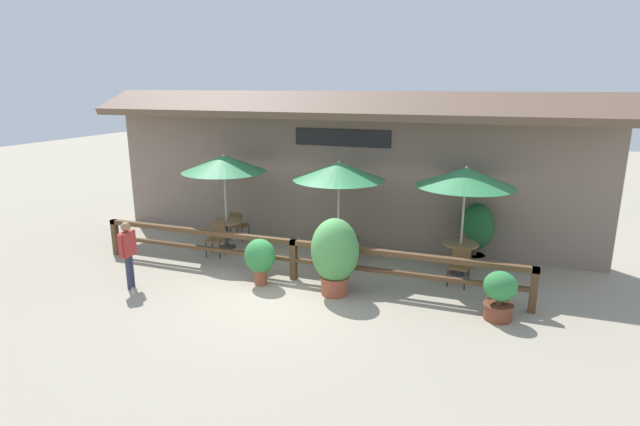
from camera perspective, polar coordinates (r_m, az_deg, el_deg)
The scene contains 20 objects.
ground_plane at distance 10.86m, azimuth -5.21°, elevation -9.46°, with size 60.00×60.00×0.00m, color #9E937F.
building_facade at distance 13.92m, azimuth 1.82°, elevation 5.25°, with size 14.28×1.49×4.23m.
patio_railing at distance 11.50m, azimuth -3.06°, elevation -4.32°, with size 10.40×0.14×0.95m.
patio_umbrella_near at distance 13.60m, azimuth -10.94°, elevation 5.56°, with size 2.26×2.26×2.61m.
dining_table_near at distance 13.96m, azimuth -10.60°, elevation -1.49°, with size 0.81×0.81×0.78m.
chair_near_streetside at distance 13.43m, azimuth -11.75°, elevation -2.75°, with size 0.47×0.47×0.87m.
chair_near_wallside at distance 14.55m, azimuth -9.33°, elevation -1.29°, with size 0.43×0.43×0.87m.
patio_umbrella_middle at distance 12.21m, azimuth 2.17°, elevation 4.82°, with size 2.26×2.26×2.61m.
dining_table_middle at distance 12.62m, azimuth 2.10°, elevation -2.97°, with size 0.81×0.81×0.78m.
chair_middle_streetside at distance 12.04m, azimuth 1.37°, elevation -4.45°, with size 0.48×0.48×0.87m.
chair_middle_wallside at distance 13.24m, azimuth 3.12°, elevation -2.70°, with size 0.50×0.50×0.87m.
patio_umbrella_far at distance 11.86m, azimuth 16.32°, elevation 3.96°, with size 2.26×2.26×2.61m.
dining_table_far at distance 12.28m, azimuth 15.76°, elevation -4.02°, with size 0.81×0.81×0.78m.
chair_far_streetside at distance 11.67m, azimuth 15.67°, elevation -5.63°, with size 0.48×0.48×0.87m.
chair_far_wallside at distance 12.96m, azimuth 16.22°, elevation -3.66°, with size 0.44×0.44×0.87m.
potted_plant_corner_fern at distance 10.22m, azimuth 19.84°, elevation -8.74°, with size 0.62×0.57×0.97m.
potted_plant_entrance_palm at distance 11.29m, azimuth -6.87°, elevation -5.07°, with size 0.71×0.64×1.07m.
potted_plant_tall_tropical at distance 10.61m, azimuth 1.71°, elevation -4.68°, with size 1.03×0.93×1.69m.
potted_plant_broad_leaf at distance 12.98m, azimuth 17.43°, elevation -1.83°, with size 0.83×0.75×1.56m.
pedestrian at distance 11.68m, azimuth -21.15°, elevation -3.55°, with size 0.25×0.53×1.52m.
Camera 1 is at (4.31, -8.95, 4.39)m, focal length 28.00 mm.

